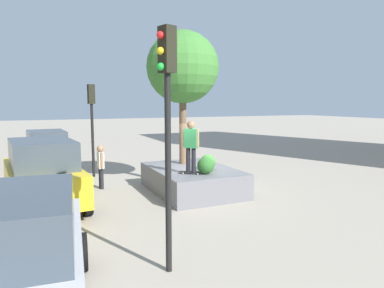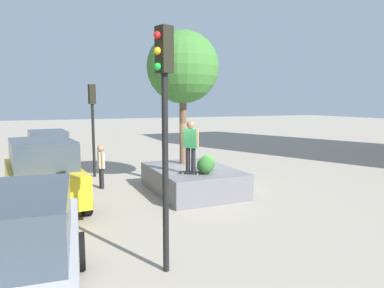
{
  "view_description": "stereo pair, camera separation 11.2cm",
  "coord_description": "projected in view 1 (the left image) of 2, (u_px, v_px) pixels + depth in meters",
  "views": [
    {
      "loc": [
        -11.58,
        5.47,
        3.33
      ],
      "look_at": [
        0.06,
        0.24,
        1.8
      ],
      "focal_mm": 32.58,
      "sensor_mm": 36.0,
      "label": 1
    },
    {
      "loc": [
        -11.63,
        5.36,
        3.33
      ],
      "look_at": [
        0.06,
        0.24,
        1.8
      ],
      "focal_mm": 32.58,
      "sensor_mm": 36.0,
      "label": 2
    }
  ],
  "objects": [
    {
      "name": "planter_ledge",
      "position": [
        192.0,
        180.0,
        13.01
      ],
      "size": [
        4.0,
        2.8,
        0.9
      ],
      "primitive_type": "cube",
      "color": "slate",
      "rests_on": "ground"
    },
    {
      "name": "traffic_light_corner",
      "position": [
        92.0,
        114.0,
        15.33
      ],
      "size": [
        0.36,
        0.31,
        4.11
      ],
      "color": "black",
      "rests_on": "ground"
    },
    {
      "name": "traffic_light_median",
      "position": [
        167.0,
        109.0,
        6.53
      ],
      "size": [
        0.34,
        0.37,
        4.72
      ],
      "color": "black",
      "rests_on": "ground"
    },
    {
      "name": "ground_plane",
      "position": [
        198.0,
        191.0,
        13.11
      ],
      "size": [
        120.0,
        120.0,
        0.0
      ],
      "primitive_type": "plane",
      "color": "#9E9384"
    },
    {
      "name": "taxi_cab",
      "position": [
        43.0,
        174.0,
        10.89
      ],
      "size": [
        4.88,
        2.61,
        2.18
      ],
      "color": "gold",
      "rests_on": "ground"
    },
    {
      "name": "sedan_parked",
      "position": [
        17.0,
        258.0,
        5.15
      ],
      "size": [
        4.57,
        2.4,
        2.05
      ],
      "color": "#B7B7BC",
      "rests_on": "ground"
    },
    {
      "name": "hedge_clump",
      "position": [
        208.0,
        162.0,
        12.6
      ],
      "size": [
        0.56,
        0.56,
        0.56
      ],
      "primitive_type": "sphere",
      "color": "#3D7A33",
      "rests_on": "planter_ledge"
    },
    {
      "name": "police_car",
      "position": [
        47.0,
        151.0,
        16.56
      ],
      "size": [
        4.43,
        2.28,
        2.0
      ],
      "color": "white",
      "rests_on": "ground"
    },
    {
      "name": "boxwood_shrub",
      "position": [
        206.0,
        165.0,
        11.86
      ],
      "size": [
        0.58,
        0.58,
        0.58
      ],
      "primitive_type": "sphere",
      "color": "#2D6628",
      "rests_on": "planter_ledge"
    },
    {
      "name": "passerby_with_bag",
      "position": [
        101.0,
        164.0,
        13.42
      ],
      "size": [
        0.57,
        0.26,
        1.69
      ],
      "color": "black",
      "rests_on": "ground"
    },
    {
      "name": "plaza_tree",
      "position": [
        183.0,
        68.0,
        13.45
      ],
      "size": [
        2.8,
        2.8,
        5.18
      ],
      "color": "brown",
      "rests_on": "planter_ledge"
    },
    {
      "name": "skateboard",
      "position": [
        191.0,
        172.0,
        11.88
      ],
      "size": [
        0.65,
        0.77,
        0.07
      ],
      "color": "black",
      "rests_on": "planter_ledge"
    },
    {
      "name": "skateboarder",
      "position": [
        191.0,
        143.0,
        11.76
      ],
      "size": [
        0.48,
        0.46,
        1.74
      ],
      "color": "black",
      "rests_on": "skateboard"
    }
  ]
}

